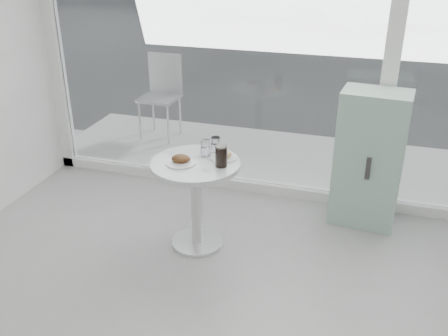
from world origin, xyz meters
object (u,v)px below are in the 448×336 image
(plate_donut, at_px, (224,156))
(cola_glass, at_px, (221,156))
(mint_cabinet, at_px, (369,159))
(plate_fritter, at_px, (181,160))
(main_table, at_px, (196,187))
(patio_chair, at_px, (162,91))
(car_silver, at_px, (394,3))
(water_tumbler_a, at_px, (205,149))
(water_tumbler_b, at_px, (216,145))

(plate_donut, xyz_separation_m, cola_glass, (0.03, -0.16, 0.07))
(mint_cabinet, xyz_separation_m, plate_fritter, (-1.42, -0.87, 0.18))
(main_table, xyz_separation_m, patio_chair, (-1.23, 2.16, 0.09))
(main_table, xyz_separation_m, mint_cabinet, (1.32, 0.82, 0.07))
(car_silver, xyz_separation_m, water_tumbler_a, (-1.51, -11.52, 0.17))
(plate_donut, xyz_separation_m, water_tumbler_b, (-0.10, 0.10, 0.04))
(main_table, bearing_deg, water_tumbler_b, 69.45)
(plate_fritter, distance_m, plate_donut, 0.35)
(plate_donut, bearing_deg, main_table, -143.53)
(main_table, bearing_deg, car_silver, 82.46)
(water_tumbler_a, bearing_deg, plate_fritter, -123.55)
(plate_donut, relative_size, water_tumbler_b, 1.69)
(cola_glass, bearing_deg, patio_chair, 123.78)
(patio_chair, xyz_separation_m, car_silver, (2.78, 9.51, 0.02))
(plate_fritter, xyz_separation_m, water_tumbler_b, (0.19, 0.30, 0.03))
(cola_glass, bearing_deg, main_table, 176.19)
(patio_chair, relative_size, water_tumbler_b, 8.03)
(car_silver, bearing_deg, mint_cabinet, 161.75)
(mint_cabinet, distance_m, water_tumbler_b, 1.37)
(mint_cabinet, bearing_deg, patio_chair, 157.68)
(car_silver, bearing_deg, main_table, 155.38)
(main_table, relative_size, plate_fritter, 3.16)
(car_silver, distance_m, cola_glass, 11.75)
(car_silver, height_order, water_tumbler_b, car_silver)
(main_table, relative_size, car_silver, 0.19)
(mint_cabinet, bearing_deg, cola_glass, -137.63)
(mint_cabinet, relative_size, car_silver, 0.31)
(car_silver, bearing_deg, plate_fritter, 154.95)
(mint_cabinet, xyz_separation_m, plate_donut, (-1.13, -0.67, 0.17))
(car_silver, relative_size, cola_glass, 22.57)
(main_table, height_order, car_silver, car_silver)
(water_tumbler_a, bearing_deg, cola_glass, -41.26)
(mint_cabinet, distance_m, water_tumbler_a, 1.47)
(plate_donut, height_order, cola_glass, cola_glass)
(patio_chair, bearing_deg, mint_cabinet, -26.47)
(mint_cabinet, xyz_separation_m, water_tumbler_a, (-1.29, -0.67, 0.21))
(plate_fritter, bearing_deg, car_silver, 82.02)
(main_table, relative_size, mint_cabinet, 0.62)
(patio_chair, xyz_separation_m, plate_donut, (1.43, -2.01, 0.15))
(plate_donut, relative_size, water_tumbler_a, 1.65)
(mint_cabinet, height_order, car_silver, car_silver)
(main_table, bearing_deg, mint_cabinet, 31.65)
(mint_cabinet, bearing_deg, car_silver, 94.21)
(main_table, xyz_separation_m, cola_glass, (0.22, -0.01, 0.31))
(patio_chair, xyz_separation_m, water_tumbler_a, (1.27, -2.01, 0.19))
(patio_chair, height_order, water_tumbler_a, patio_chair)
(patio_chair, bearing_deg, plate_donut, -53.48)
(main_table, distance_m, cola_glass, 0.38)
(plate_donut, distance_m, water_tumbler_a, 0.16)
(mint_cabinet, xyz_separation_m, car_silver, (0.22, 10.85, 0.04))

